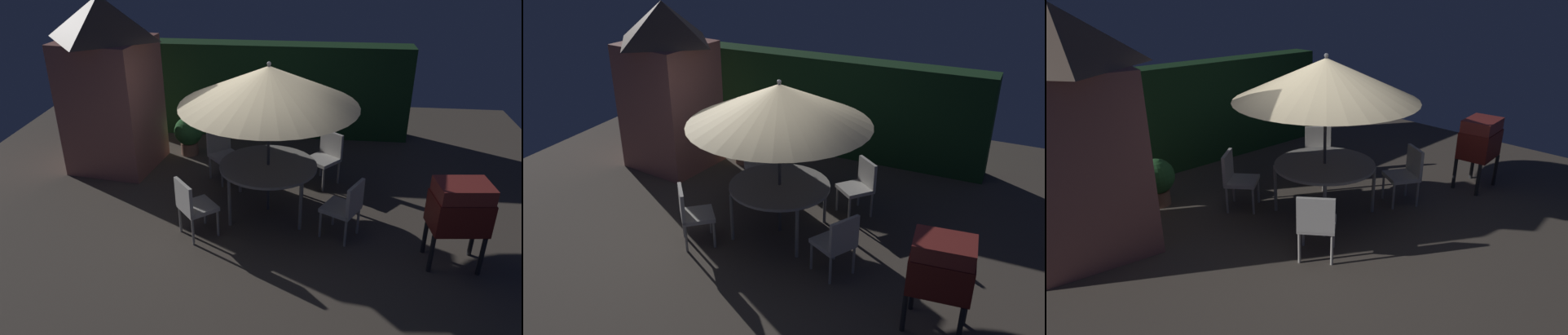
{
  "view_description": "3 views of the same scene",
  "coord_description": "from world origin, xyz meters",
  "views": [
    {
      "loc": [
        0.87,
        -6.45,
        4.08
      ],
      "look_at": [
        0.18,
        -0.04,
        0.9
      ],
      "focal_mm": 34.15,
      "sensor_mm": 36.0,
      "label": 1
    },
    {
      "loc": [
        3.33,
        -5.93,
        4.34
      ],
      "look_at": [
        0.41,
        0.12,
        1.17
      ],
      "focal_mm": 36.63,
      "sensor_mm": 36.0,
      "label": 2
    },
    {
      "loc": [
        -4.07,
        -3.94,
        3.13
      ],
      "look_at": [
        -0.12,
        0.26,
        0.83
      ],
      "focal_mm": 30.4,
      "sensor_mm": 36.0,
      "label": 3
    }
  ],
  "objects": [
    {
      "name": "chair_toward_hedge",
      "position": [
        -0.63,
        1.29,
        0.52
      ],
      "size": [
        0.65,
        0.65,
        0.9
      ],
      "color": "silver",
      "rests_on": "ground"
    },
    {
      "name": "ground_plane",
      "position": [
        0.0,
        0.0,
        0.0
      ],
      "size": [
        11.0,
        11.0,
        0.0
      ],
      "primitive_type": "plane",
      "color": "brown"
    },
    {
      "name": "hedge_backdrop",
      "position": [
        0.0,
        3.5,
        0.96
      ],
      "size": [
        5.69,
        0.53,
        1.92
      ],
      "color": "#193D1E",
      "rests_on": "ground"
    },
    {
      "name": "patio_table",
      "position": [
        0.26,
        0.29,
        0.74
      ],
      "size": [
        1.49,
        1.49,
        0.79
      ],
      "color": "#B2ADA3",
      "rests_on": "ground"
    },
    {
      "name": "potted_plant_by_shed",
      "position": [
        -1.47,
        2.23,
        0.43
      ],
      "size": [
        0.55,
        0.55,
        0.75
      ],
      "color": "#936651",
      "rests_on": "ground"
    },
    {
      "name": "chair_toward_house",
      "position": [
        -0.73,
        -0.56,
        0.52
      ],
      "size": [
        0.65,
        0.65,
        0.9
      ],
      "color": "silver",
      "rests_on": "ground"
    },
    {
      "name": "garden_shed",
      "position": [
        -2.66,
        1.65,
        1.55
      ],
      "size": [
        1.67,
        1.61,
        3.05
      ],
      "color": "#B26B60",
      "rests_on": "ground"
    },
    {
      "name": "chair_near_shed",
      "position": [
        1.42,
        -0.37,
        0.52
      ],
      "size": [
        0.63,
        0.63,
        0.9
      ],
      "color": "silver",
      "rests_on": "ground"
    },
    {
      "name": "bbq_grill",
      "position": [
        2.8,
        -0.83,
        0.85
      ],
      "size": [
        0.75,
        0.57,
        1.2
      ],
      "color": "maroon",
      "rests_on": "ground"
    },
    {
      "name": "patio_umbrella",
      "position": [
        0.26,
        0.29,
        2.02
      ],
      "size": [
        2.61,
        2.61,
        2.37
      ],
      "color": "#4C4C51",
      "rests_on": "ground"
    },
    {
      "name": "chair_far_side",
      "position": [
        1.16,
        1.33,
        0.52
      ],
      "size": [
        0.65,
        0.65,
        0.9
      ],
      "color": "silver",
      "rests_on": "ground"
    }
  ]
}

